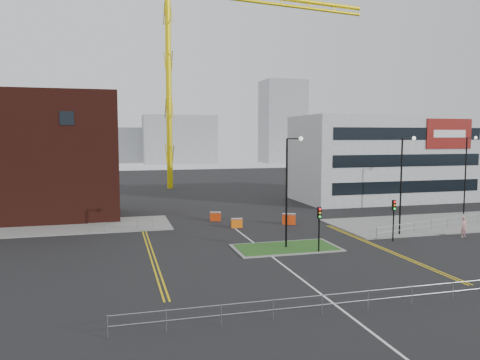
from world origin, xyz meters
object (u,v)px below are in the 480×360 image
object	(u,v)px
streetlamp_island	(289,183)
pedestrian	(464,227)
tower_crane	(200,35)
traffic_light_island	(319,221)

from	to	relation	value
streetlamp_island	pedestrian	xyz separation A→B (m)	(17.02, -0.20, -4.46)
streetlamp_island	pedestrian	distance (m)	17.60
tower_crane	pedestrian	bearing A→B (deg)	-72.04
tower_crane	traffic_light_island	size ratio (longest dim) A/B	14.41
traffic_light_island	streetlamp_island	bearing A→B (deg)	131.41
tower_crane	streetlamp_island	xyz separation A→B (m)	(-1.45, -47.83, -21.48)
traffic_light_island	pedestrian	xyz separation A→B (m)	(15.24, 1.82, -1.62)
traffic_light_island	pedestrian	distance (m)	15.43
tower_crane	pedestrian	distance (m)	56.77
streetlamp_island	traffic_light_island	distance (m)	3.92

